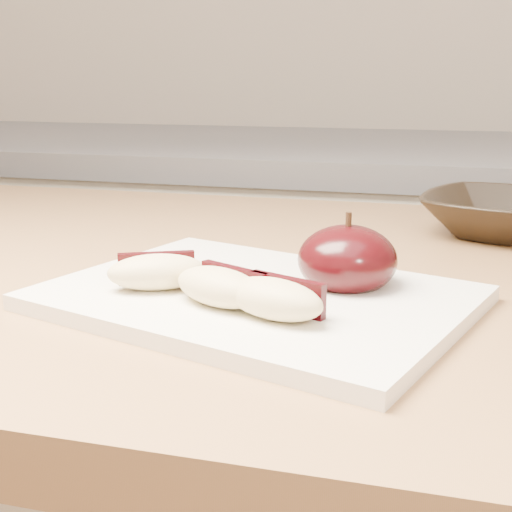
# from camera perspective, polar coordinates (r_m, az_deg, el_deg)

# --- Properties ---
(back_cabinet) EXTENTS (2.40, 0.62, 0.94)m
(back_cabinet) POSITION_cam_1_polar(r_m,az_deg,el_deg) (1.42, 5.88, -10.05)
(back_cabinet) COLOR silver
(back_cabinet) RESTS_ON ground
(cutting_board) EXTENTS (0.33, 0.28, 0.01)m
(cutting_board) POSITION_cam_1_polar(r_m,az_deg,el_deg) (0.51, 0.00, -3.37)
(cutting_board) COLOR white
(cutting_board) RESTS_ON island_counter
(apple_half) EXTENTS (0.08, 0.08, 0.06)m
(apple_half) POSITION_cam_1_polar(r_m,az_deg,el_deg) (0.52, 7.31, -0.31)
(apple_half) COLOR black
(apple_half) RESTS_ON cutting_board
(apple_wedge_a) EXTENTS (0.08, 0.06, 0.03)m
(apple_wedge_a) POSITION_cam_1_polar(r_m,az_deg,el_deg) (0.51, -7.91, -1.23)
(apple_wedge_a) COLOR beige
(apple_wedge_a) RESTS_ON cutting_board
(apple_wedge_b) EXTENTS (0.08, 0.06, 0.03)m
(apple_wedge_b) POSITION_cam_1_polar(r_m,az_deg,el_deg) (0.47, -2.82, -2.45)
(apple_wedge_b) COLOR beige
(apple_wedge_b) RESTS_ON cutting_board
(apple_wedge_c) EXTENTS (0.08, 0.06, 0.03)m
(apple_wedge_c) POSITION_cam_1_polar(r_m,az_deg,el_deg) (0.45, 1.56, -3.40)
(apple_wedge_c) COLOR beige
(apple_wedge_c) RESTS_ON cutting_board
(bowl) EXTENTS (0.21, 0.21, 0.04)m
(bowl) POSITION_cam_1_polar(r_m,az_deg,el_deg) (0.76, 19.62, 3.06)
(bowl) COLOR black
(bowl) RESTS_ON island_counter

